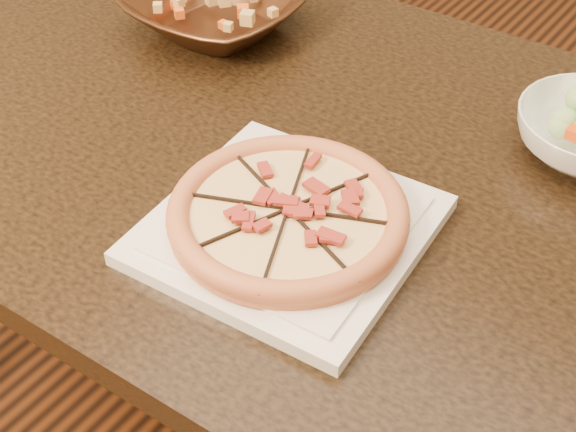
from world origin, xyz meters
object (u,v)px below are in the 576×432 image
at_px(pizza, 288,213).
at_px(plate, 288,229).
at_px(bronze_bowl, 217,11).
at_px(dining_table, 282,195).

bearing_deg(pizza, plate, -2.28).
distance_m(plate, bronze_bowl, 0.49).
bearing_deg(plate, bronze_bowl, 139.22).
xyz_separation_m(dining_table, bronze_bowl, (-0.25, 0.16, 0.14)).
bearing_deg(plate, dining_table, 128.77).
bearing_deg(bronze_bowl, pizza, -40.78).
bearing_deg(pizza, bronze_bowl, 139.22).
distance_m(dining_table, bronze_bowl, 0.33).
relative_size(pizza, bronze_bowl, 1.03).
height_order(plate, pizza, pizza).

